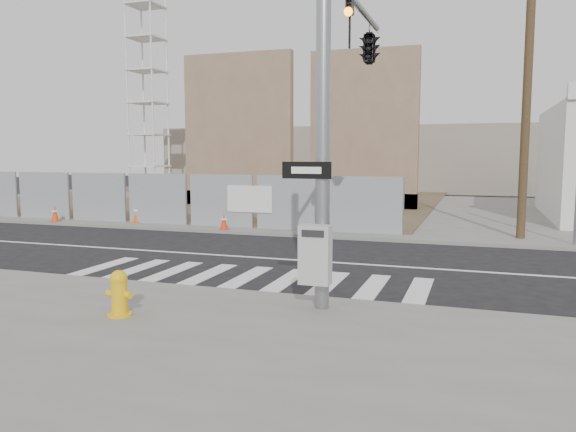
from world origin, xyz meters
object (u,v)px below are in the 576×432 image
(traffic_cone_c, at_px, (137,213))
(traffic_cone_d, at_px, (224,222))
(traffic_cone_b, at_px, (55,214))
(crane_tower, at_px, (147,56))
(fire_hydrant, at_px, (119,293))
(signal_pole, at_px, (356,68))

(traffic_cone_c, distance_m, traffic_cone_d, 4.39)
(traffic_cone_b, distance_m, traffic_cone_c, 3.46)
(crane_tower, height_order, traffic_cone_c, crane_tower)
(traffic_cone_b, bearing_deg, traffic_cone_c, 14.46)
(crane_tower, height_order, fire_hydrant, crane_tower)
(signal_pole, height_order, crane_tower, crane_tower)
(fire_hydrant, bearing_deg, traffic_cone_d, 120.24)
(fire_hydrant, distance_m, traffic_cone_d, 11.07)
(crane_tower, distance_m, traffic_cone_b, 15.81)
(fire_hydrant, relative_size, traffic_cone_d, 1.30)
(traffic_cone_b, height_order, traffic_cone_d, traffic_cone_b)
(fire_hydrant, bearing_deg, signal_pole, 68.33)
(fire_hydrant, relative_size, traffic_cone_b, 1.18)
(crane_tower, xyz_separation_m, traffic_cone_d, (11.28, -12.78, -8.60))
(traffic_cone_b, relative_size, traffic_cone_c, 0.88)
(fire_hydrant, xyz_separation_m, traffic_cone_b, (-10.70, 10.64, -0.06))
(fire_hydrant, xyz_separation_m, traffic_cone_c, (-7.35, 11.50, -0.02))
(signal_pole, bearing_deg, traffic_cone_b, 155.70)
(traffic_cone_c, bearing_deg, crane_tower, 120.35)
(signal_pole, bearing_deg, crane_tower, 132.57)
(signal_pole, distance_m, fire_hydrant, 6.88)
(crane_tower, relative_size, traffic_cone_d, 29.45)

